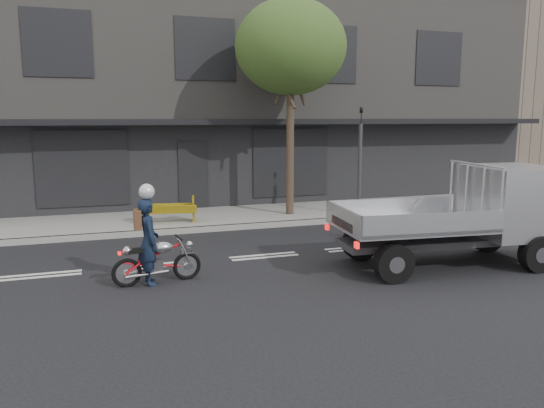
% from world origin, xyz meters
% --- Properties ---
extents(ground, '(80.00, 80.00, 0.00)m').
position_xyz_m(ground, '(0.00, 0.00, 0.00)').
color(ground, black).
rests_on(ground, ground).
extents(sidewalk, '(32.00, 3.20, 0.15)m').
position_xyz_m(sidewalk, '(0.00, 4.70, 0.07)').
color(sidewalk, gray).
rests_on(sidewalk, ground).
extents(kerb, '(32.00, 0.20, 0.15)m').
position_xyz_m(kerb, '(0.00, 3.10, 0.07)').
color(kerb, gray).
rests_on(kerb, ground).
extents(building_main, '(26.00, 10.00, 8.00)m').
position_xyz_m(building_main, '(0.00, 11.30, 4.00)').
color(building_main, slate).
rests_on(building_main, ground).
extents(street_tree, '(3.40, 3.40, 6.74)m').
position_xyz_m(street_tree, '(2.20, 4.20, 5.28)').
color(street_tree, '#382B21').
rests_on(street_tree, ground).
extents(traffic_light_pole, '(0.12, 0.12, 3.50)m').
position_xyz_m(traffic_light_pole, '(4.20, 3.35, 1.65)').
color(traffic_light_pole, '#2D2D30').
rests_on(traffic_light_pole, ground).
extents(motorcycle, '(1.74, 0.51, 0.90)m').
position_xyz_m(motorcycle, '(-2.57, -1.24, 0.46)').
color(motorcycle, black).
rests_on(motorcycle, ground).
extents(rider, '(0.46, 0.65, 1.67)m').
position_xyz_m(rider, '(-2.72, -1.24, 0.84)').
color(rider, '#111C31').
rests_on(rider, ground).
extents(flatbed_ute, '(4.99, 2.41, 2.24)m').
position_xyz_m(flatbed_ute, '(4.62, -2.08, 1.28)').
color(flatbed_ute, black).
rests_on(flatbed_ute, ground).
extents(construction_barrier, '(1.49, 0.82, 0.79)m').
position_xyz_m(construction_barrier, '(-1.59, 3.75, 0.55)').
color(construction_barrier, yellow).
rests_on(construction_barrier, sidewalk).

